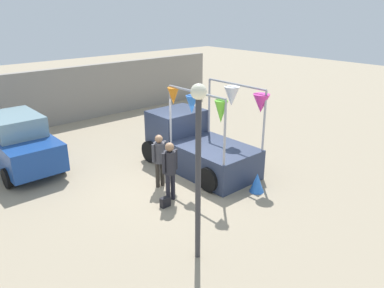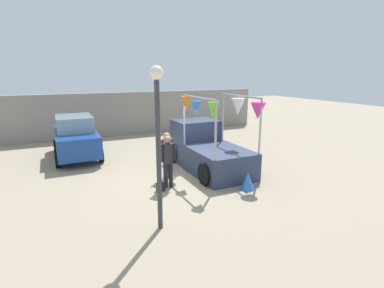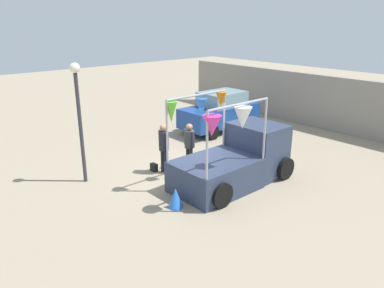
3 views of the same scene
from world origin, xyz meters
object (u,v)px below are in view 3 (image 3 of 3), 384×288
Objects in this scene: vendor_truck at (238,157)px; person_customer at (164,144)px; parked_car at (220,111)px; street_lamp at (78,106)px; handbag at (154,167)px; folded_kite_bundle_azure at (176,198)px; person_vendor at (189,142)px.

person_customer is (-2.18, -1.40, 0.22)m from vendor_truck.
vendor_truck is at bearing -39.62° from parked_car.
person_customer is at bearing -65.00° from parked_car.
street_lamp reaches higher than person_customer.
handbag is (-2.53, -1.60, -0.71)m from vendor_truck.
handbag is at bearing 70.31° from street_lamp.
folded_kite_bundle_azure is (2.27, -1.31, -0.78)m from person_customer.
vendor_truck is 5.36m from street_lamp.
vendor_truck reaches higher than parked_car.
vendor_truck is 2.60m from person_customer.
person_customer is 2.95× the size of folded_kite_bundle_azure.
street_lamp is at bearing -80.48° from parked_car.
street_lamp is at bearing -130.95° from vendor_truck.
parked_car reaches higher than folded_kite_bundle_azure.
street_lamp is (-0.80, -2.24, 2.42)m from handbag.
vendor_truck is 5.99m from parked_car.
vendor_truck is 14.81× the size of handbag.
person_vendor is 1.56m from handbag.
vendor_truck is 1.06× the size of street_lamp.
person_customer is at bearing -147.26° from vendor_truck.
folded_kite_bundle_azure is at bearing 18.16° from street_lamp.
street_lamp is at bearing -115.27° from person_customer.
person_customer is 0.45× the size of street_lamp.
folded_kite_bundle_azure is (0.09, -2.72, -0.55)m from vendor_truck.
person_customer reaches higher than handbag.
person_vendor is 0.43× the size of street_lamp.
vendor_truck is at bearing 32.74° from person_customer.
vendor_truck is 2.77m from folded_kite_bundle_azure.
person_customer is (2.43, -5.22, 0.13)m from parked_car.
street_lamp is 4.25m from folded_kite_bundle_azure.
vendor_truck is 3.08m from handbag.
street_lamp reaches higher than person_vendor.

